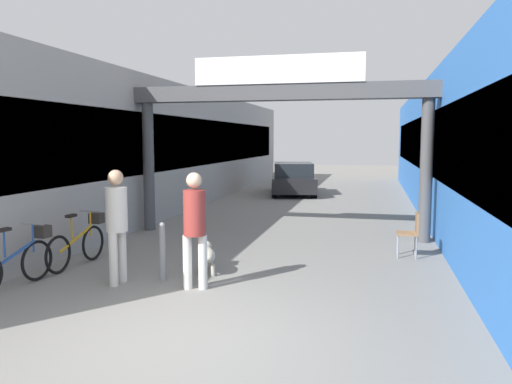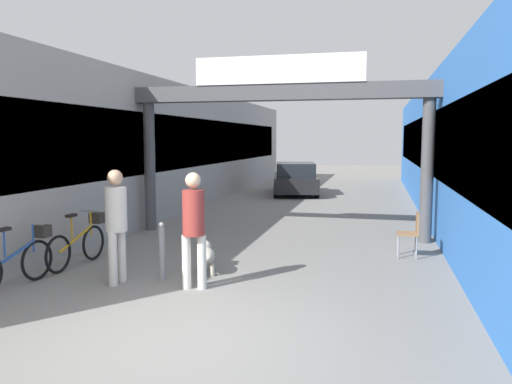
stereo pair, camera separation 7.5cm
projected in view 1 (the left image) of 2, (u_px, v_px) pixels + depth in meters
The scene contains 12 objects.
ground_plane at pixel (176, 339), 5.81m from camera, with size 80.00×80.00×0.00m, color gray.
storefront_left at pixel (159, 148), 17.41m from camera, with size 3.00×26.00×4.01m.
storefront_right at pixel (472, 149), 15.09m from camera, with size 3.00×26.00×4.01m.
arcade_sign_gateway at pixel (279, 110), 11.69m from camera, with size 7.40×0.47×4.23m.
pedestrian_with_dog at pixel (195, 222), 7.64m from camera, with size 0.40×0.40×1.81m.
pedestrian_companion at pixel (117, 219), 7.90m from camera, with size 0.37×0.39×1.84m.
dog_on_leash at pixel (207, 254), 8.65m from camera, with size 0.51×0.74×0.52m.
bicycle_blue_nearest at pixel (17, 260), 7.79m from camera, with size 0.46×1.68×0.98m.
bicycle_orange_second at pixel (80, 242), 9.17m from camera, with size 0.46×1.69×0.98m.
bollard_post_metal at pixel (162, 251), 8.18m from camera, with size 0.10×0.10×0.97m.
cafe_chair_wood_nearer at pixel (411, 230), 9.78m from camera, with size 0.40×0.40×0.89m.
parked_car_black at pixel (293, 179), 21.05m from camera, with size 2.48×4.26×1.33m.
Camera 1 is at (2.19, -5.24, 2.32)m, focal length 35.00 mm.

